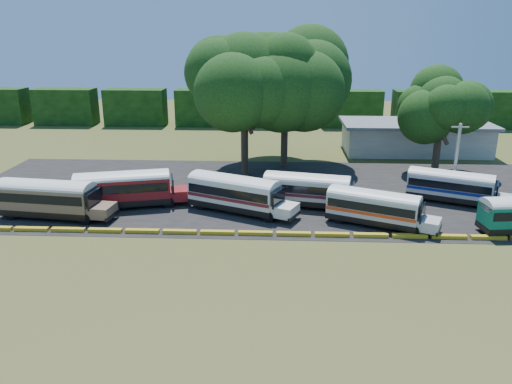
{
  "coord_description": "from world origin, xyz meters",
  "views": [
    {
      "loc": [
        0.27,
        -35.23,
        15.37
      ],
      "look_at": [
        -1.69,
        6.0,
        1.93
      ],
      "focal_mm": 35.0,
      "sensor_mm": 36.0,
      "label": 1
    }
  ],
  "objects_px": {
    "tree_west": "(244,76)",
    "bus_red": "(126,187)",
    "bus_beige": "(49,197)",
    "bus_cream_west": "(236,192)",
    "bus_white_red": "(376,206)"
  },
  "relations": [
    {
      "from": "bus_red",
      "to": "bus_cream_west",
      "type": "relative_size",
      "value": 1.04
    },
    {
      "from": "bus_red",
      "to": "tree_west",
      "type": "bearing_deg",
      "value": 34.02
    },
    {
      "from": "bus_cream_west",
      "to": "tree_west",
      "type": "xyz_separation_m",
      "value": [
        -0.08,
        12.14,
        8.91
      ]
    },
    {
      "from": "bus_beige",
      "to": "bus_cream_west",
      "type": "bearing_deg",
      "value": 15.18
    },
    {
      "from": "bus_cream_west",
      "to": "tree_west",
      "type": "bearing_deg",
      "value": 114.91
    },
    {
      "from": "bus_beige",
      "to": "bus_cream_west",
      "type": "distance_m",
      "value": 15.93
    },
    {
      "from": "bus_red",
      "to": "bus_white_red",
      "type": "distance_m",
      "value": 22.0
    },
    {
      "from": "bus_white_red",
      "to": "tree_west",
      "type": "height_order",
      "value": "tree_west"
    },
    {
      "from": "bus_beige",
      "to": "tree_west",
      "type": "height_order",
      "value": "tree_west"
    },
    {
      "from": "tree_west",
      "to": "bus_red",
      "type": "bearing_deg",
      "value": -131.22
    },
    {
      "from": "bus_beige",
      "to": "bus_red",
      "type": "bearing_deg",
      "value": 34.79
    },
    {
      "from": "bus_beige",
      "to": "bus_white_red",
      "type": "height_order",
      "value": "bus_beige"
    },
    {
      "from": "bus_beige",
      "to": "bus_red",
      "type": "distance_m",
      "value": 6.45
    },
    {
      "from": "bus_cream_west",
      "to": "tree_west",
      "type": "height_order",
      "value": "tree_west"
    },
    {
      "from": "bus_white_red",
      "to": "bus_cream_west",
      "type": "bearing_deg",
      "value": -168.9
    }
  ]
}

